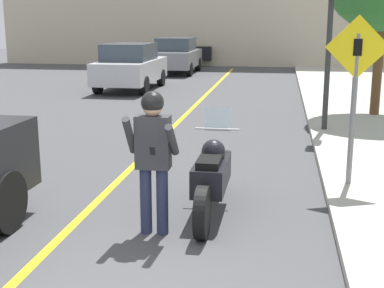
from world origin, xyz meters
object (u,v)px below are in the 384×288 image
motorcycle (212,176)px  parked_car_black (200,49)px  traffic_light (331,15)px  person_biker (153,148)px  parked_car_grey (177,55)px  crossing_sign (355,85)px  parked_car_silver (131,66)px

motorcycle → parked_car_black: bearing=98.9°
motorcycle → traffic_light: traffic_light is taller
person_biker → parked_car_grey: 19.63m
crossing_sign → person_biker: bearing=-139.8°
motorcycle → crossing_sign: crossing_sign is taller
parked_car_silver → parked_car_grey: same height
crossing_sign → parked_car_grey: 18.24m
traffic_light → parked_car_black: (-5.68, 18.98, -1.75)m
person_biker → parked_car_black: 25.39m
person_biker → parked_car_grey: (-3.49, 19.32, -0.20)m
motorcycle → traffic_light: bearing=71.1°
person_biker → parked_car_grey: person_biker is taller
crossing_sign → parked_car_grey: (-5.98, 17.21, -0.74)m
parked_car_silver → parked_car_black: size_ratio=1.00×
parked_car_grey → parked_car_black: (0.24, 5.86, 0.00)m
crossing_sign → motorcycle: bearing=-145.5°
crossing_sign → traffic_light: (-0.06, 4.09, 1.01)m
motorcycle → parked_car_black: size_ratio=0.55×
crossing_sign → parked_car_silver: 12.72m
crossing_sign → parked_car_black: crossing_sign is taller
parked_car_black → parked_car_grey: bearing=-92.3°
crossing_sign → parked_car_black: 23.79m
parked_car_black → parked_car_silver: bearing=-93.4°
parked_car_silver → person_biker: bearing=-73.0°
traffic_light → person_biker: bearing=-111.4°
motorcycle → parked_car_silver: bearing=110.4°
parked_car_silver → parked_car_black: same height
parked_car_silver → motorcycle: bearing=-69.6°
crossing_sign → traffic_light: bearing=90.8°
person_biker → parked_car_silver: bearing=107.0°
traffic_light → parked_car_black: size_ratio=0.85×
traffic_light → parked_car_grey: (-5.92, 13.12, -1.75)m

